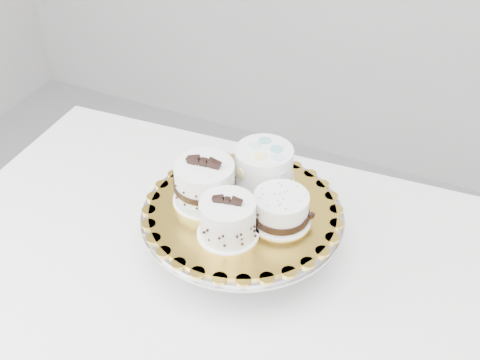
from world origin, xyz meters
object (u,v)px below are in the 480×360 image
at_px(cake_stand, 243,224).
at_px(cake_ribbon, 281,209).
at_px(cake_dots, 264,167).
at_px(table, 223,294).
at_px(cake_swirl, 228,219).
at_px(cake_board, 243,210).
at_px(cake_banded, 205,184).

height_order(cake_stand, cake_ribbon, cake_ribbon).
bearing_deg(cake_ribbon, cake_dots, 146.28).
xyz_separation_m(cake_stand, cake_ribbon, (0.08, 0.00, 0.06)).
height_order(table, cake_stand, cake_stand).
xyz_separation_m(cake_dots, cake_ribbon, (0.07, -0.08, -0.01)).
height_order(cake_swirl, cake_dots, cake_swirl).
bearing_deg(cake_swirl, table, 129.80).
relative_size(cake_swirl, cake_ribbon, 0.95).
height_order(cake_swirl, cake_ribbon, cake_swirl).
relative_size(table, cake_ribbon, 10.08).
height_order(cake_stand, cake_board, cake_board).
bearing_deg(cake_stand, cake_board, 97.13).
bearing_deg(table, cake_stand, 67.23).
distance_m(cake_stand, cake_ribbon, 0.10).
relative_size(cake_banded, cake_ribbon, 1.01).
relative_size(cake_swirl, cake_dots, 0.88).
relative_size(cake_stand, cake_ribbon, 3.09).
bearing_deg(cake_swirl, cake_board, 81.53).
bearing_deg(cake_swirl, cake_banded, 127.79).
relative_size(cake_stand, cake_board, 1.09).
relative_size(table, cake_stand, 3.26).
bearing_deg(cake_dots, cake_swirl, -78.02).
height_order(table, cake_swirl, cake_swirl).
xyz_separation_m(cake_stand, cake_board, (-0.00, 0.00, 0.03)).
bearing_deg(cake_board, cake_swirl, -85.87).
bearing_deg(cake_banded, cake_swirl, -46.33).
bearing_deg(cake_stand, cake_dots, 87.11).
bearing_deg(cake_banded, cake_ribbon, -4.40).
distance_m(cake_board, cake_dots, 0.10).
bearing_deg(cake_banded, cake_stand, -2.84).
bearing_deg(table, cake_banded, 135.68).
height_order(table, cake_dots, cake_dots).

